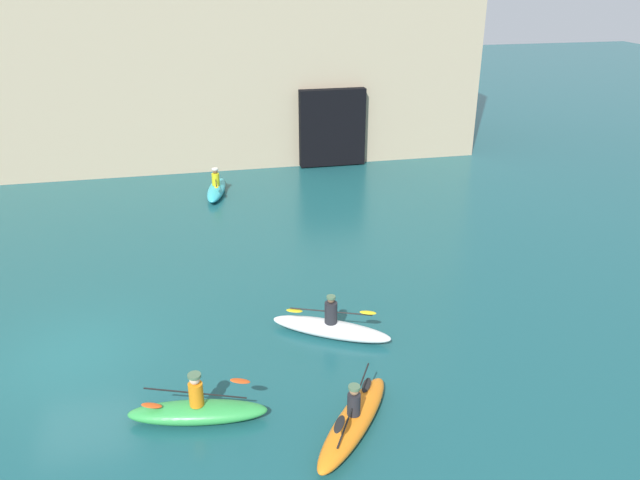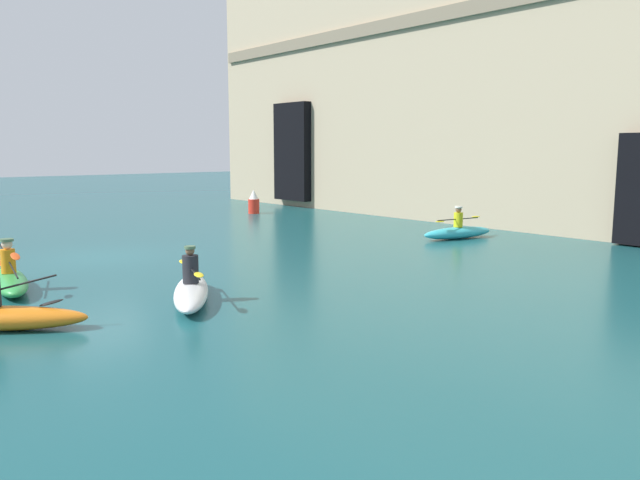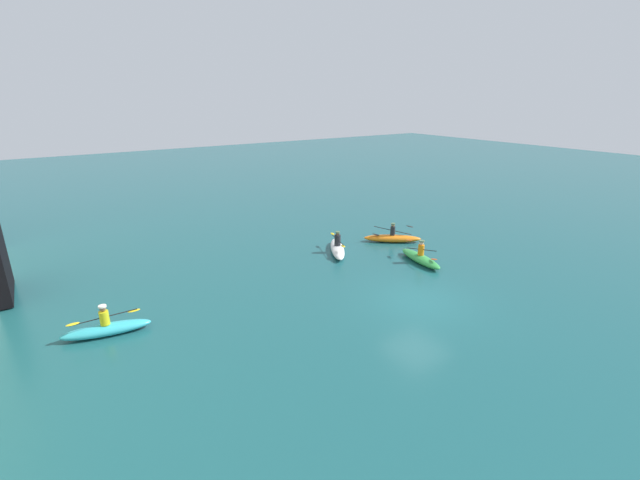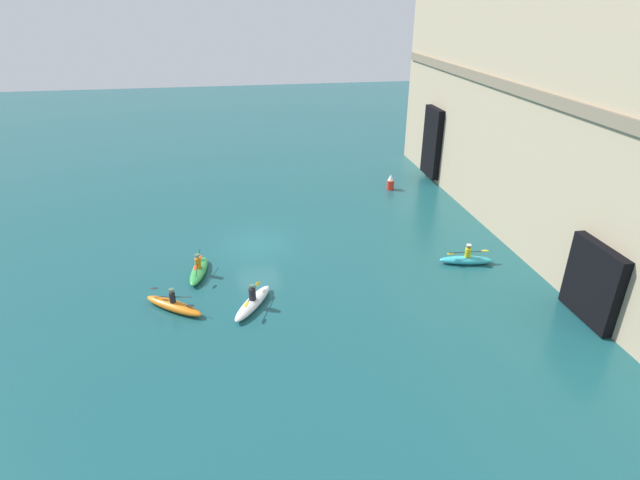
# 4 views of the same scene
# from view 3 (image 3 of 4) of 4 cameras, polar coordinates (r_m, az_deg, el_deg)

# --- Properties ---
(ground_plane) EXTENTS (120.00, 120.00, 0.00)m
(ground_plane) POSITION_cam_3_polar(r_m,az_deg,el_deg) (18.80, 13.04, -7.86)
(ground_plane) COLOR #195156
(kayak_green) EXTENTS (3.12, 1.22, 1.21)m
(kayak_green) POSITION_cam_3_polar(r_m,az_deg,el_deg) (22.80, 13.25, -2.33)
(kayak_green) COLOR green
(kayak_green) RESTS_ON ground
(kayak_white) EXTENTS (3.21, 2.29, 1.21)m
(kayak_white) POSITION_cam_3_polar(r_m,az_deg,el_deg) (23.62, 2.34, -1.07)
(kayak_white) COLOR white
(kayak_white) RESTS_ON ground
(kayak_orange) EXTENTS (2.57, 3.06, 1.15)m
(kayak_orange) POSITION_cam_3_polar(r_m,az_deg,el_deg) (25.63, 9.62, 0.28)
(kayak_orange) COLOR orange
(kayak_orange) RESTS_ON ground
(kayak_cyan) EXTENTS (1.25, 3.12, 1.18)m
(kayak_cyan) POSITION_cam_3_polar(r_m,az_deg,el_deg) (17.61, -26.61, -10.49)
(kayak_cyan) COLOR #33B2C6
(kayak_cyan) RESTS_ON ground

